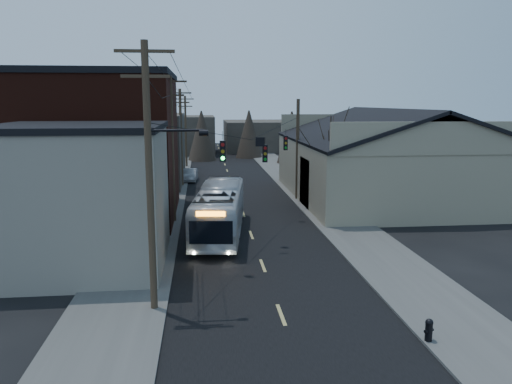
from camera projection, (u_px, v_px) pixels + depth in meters
The scene contains 15 objects.
ground at pixel (290, 339), 17.66m from camera, with size 160.00×160.00×0.00m, color black.
road_surface at pixel (235, 191), 47.00m from camera, with size 9.00×110.00×0.02m, color black.
sidewalk_left at pixel (165, 191), 46.31m from camera, with size 4.00×110.00×0.12m, color #474744.
sidewalk_right at pixel (302, 189), 47.68m from camera, with size 4.00×110.00×0.12m, color #474744.
building_clapboard at pixel (82, 199), 24.89m from camera, with size 8.00×8.00×7.00m, color #6C665A.
building_brick at pixel (102, 149), 35.27m from camera, with size 10.00×12.00×10.00m, color #33120B.
building_left_far at pixel (138, 149), 51.25m from camera, with size 9.00×14.00×7.00m, color #332E29.
warehouse at pixel (388, 167), 43.01m from camera, with size 16.16×20.60×7.73m.
building_far_left at pixel (183, 135), 80.07m from camera, with size 10.00×12.00×6.00m, color #332E29.
building_far_right at pixel (260, 135), 86.43m from camera, with size 12.00×14.00×5.00m, color #332E29.
bare_tree at pixel (330, 165), 37.27m from camera, with size 0.40×0.40×7.20m, color black.
utility_lines at pixel (200, 144), 40.06m from camera, with size 11.24×45.28×10.50m.
bus at pixel (220, 210), 31.21m from camera, with size 2.62×11.20×3.12m, color silver.
parked_car at pixel (190, 175), 52.52m from camera, with size 1.39×3.98×1.31m, color #94959A.
fire_hydrant at pixel (429, 329), 17.19m from camera, with size 0.39×0.27×0.80m.
Camera 1 is at (-2.96, -16.22, 8.27)m, focal length 35.00 mm.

